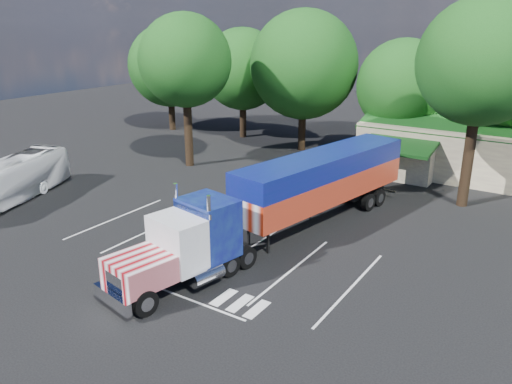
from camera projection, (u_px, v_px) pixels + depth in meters
The scene contains 12 objects.
ground at pixel (252, 209), 33.19m from camera, with size 120.00×120.00×0.00m, color black.
tree_row_a at pixel (169, 66), 55.31m from camera, with size 9.00×9.00×11.68m.
tree_row_b at pixel (243, 69), 51.69m from camera, with size 8.40×8.40×11.35m.
tree_row_c at pixel (304, 65), 45.98m from camera, with size 10.00×10.00×13.05m.
tree_row_d at pixel (403, 86), 42.83m from camera, with size 8.00×8.00×10.60m.
tree_near_left at pixel (185, 61), 40.51m from camera, with size 7.60×7.60×12.65m.
tree_near_right at pixel (482, 62), 30.89m from camera, with size 8.00×8.00×13.50m.
semi_truck at pixel (293, 193), 28.56m from camera, with size 6.79×21.80×4.55m.
woman at pixel (263, 208), 31.14m from camera, with size 0.58×0.38×1.59m, color black.
bicycle at pixel (309, 209), 31.88m from camera, with size 0.68×1.96×1.03m, color black.
tour_bus at pixel (7, 181), 34.03m from camera, with size 2.54×10.85×3.02m, color white.
silver_sedan at pixel (389, 168), 40.25m from camera, with size 1.37×3.92×1.29m, color #B1B3BA.
Camera 1 is at (17.19, -25.81, 11.90)m, focal length 35.00 mm.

